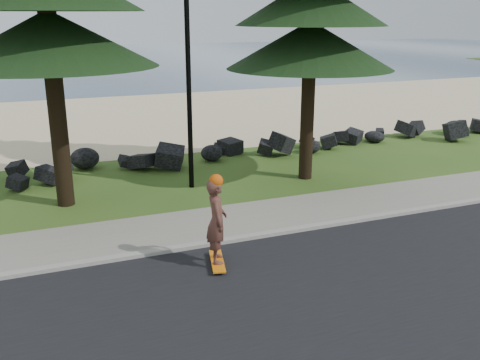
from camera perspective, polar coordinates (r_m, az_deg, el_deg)
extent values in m
plane|color=#32561B|center=(12.72, -1.03, -4.90)|extent=(160.00, 160.00, 0.00)
cube|color=black|center=(9.09, 9.37, -14.79)|extent=(160.00, 7.00, 0.02)
cube|color=#9F9B8F|center=(11.92, 0.51, -6.20)|extent=(160.00, 0.20, 0.10)
cube|color=gray|center=(12.88, -1.34, -4.43)|extent=(160.00, 2.00, 0.08)
cube|color=beige|center=(26.30, -12.31, 6.38)|extent=(160.00, 15.00, 0.01)
cube|color=#364D67|center=(62.35, -18.18, 12.04)|extent=(160.00, 58.00, 0.01)
cylinder|color=black|center=(14.84, -5.61, 14.11)|extent=(0.14, 0.14, 8.00)
cube|color=orange|center=(10.77, -2.45, -8.63)|extent=(0.48, 1.04, 0.03)
imported|color=brown|center=(10.42, -2.51, -4.37)|extent=(0.54, 0.69, 1.69)
sphere|color=#CF500B|center=(10.15, -2.57, -0.11)|extent=(0.27, 0.27, 0.27)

